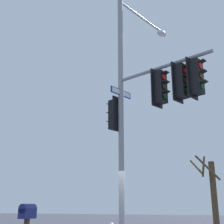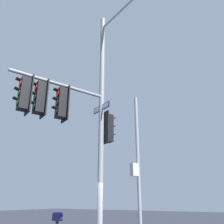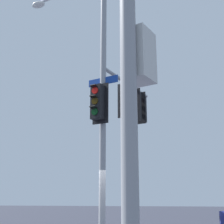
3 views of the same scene
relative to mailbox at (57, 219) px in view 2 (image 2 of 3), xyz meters
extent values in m
cylinder|color=gray|center=(-3.28, 1.45, 3.78)|extent=(0.20, 0.20, 9.77)
cylinder|color=silver|center=(-4.70, 2.02, 8.16)|extent=(2.88, 1.24, 0.10)
cylinder|color=gray|center=(-2.61, 3.12, 4.73)|extent=(1.46, 3.39, 0.12)
cube|color=black|center=(-2.64, 3.04, 4.03)|extent=(0.45, 0.42, 1.10)
cube|color=black|center=(-2.71, 2.89, 4.03)|extent=(0.53, 0.27, 1.30)
cylinder|color=red|center=(-2.57, 3.19, 4.37)|extent=(0.21, 0.12, 0.22)
cube|color=black|center=(-2.54, 3.26, 4.49)|extent=(0.26, 0.23, 0.06)
cylinder|color=#352504|center=(-2.57, 3.19, 4.03)|extent=(0.21, 0.12, 0.22)
cube|color=black|center=(-2.54, 3.26, 4.15)|extent=(0.26, 0.23, 0.06)
cylinder|color=black|center=(-2.57, 3.19, 3.69)|extent=(0.21, 0.12, 0.22)
cube|color=black|center=(-2.54, 3.26, 3.81)|extent=(0.26, 0.23, 0.06)
cylinder|color=gray|center=(-2.64, 3.04, 4.65)|extent=(0.04, 0.04, 0.15)
cube|color=black|center=(-2.34, 3.77, 4.03)|extent=(0.45, 0.42, 1.10)
cube|color=black|center=(-2.41, 3.62, 4.03)|extent=(0.53, 0.27, 1.30)
cylinder|color=red|center=(-2.27, 3.93, 4.37)|extent=(0.21, 0.12, 0.22)
cube|color=black|center=(-2.24, 3.99, 4.49)|extent=(0.26, 0.23, 0.06)
cylinder|color=#352504|center=(-2.27, 3.93, 4.03)|extent=(0.21, 0.12, 0.22)
cube|color=black|center=(-2.24, 3.99, 4.15)|extent=(0.26, 0.23, 0.06)
cylinder|color=black|center=(-2.27, 3.93, 3.69)|extent=(0.21, 0.12, 0.22)
cube|color=black|center=(-2.24, 3.99, 3.81)|extent=(0.26, 0.23, 0.06)
cylinder|color=gray|center=(-2.34, 3.77, 4.65)|extent=(0.04, 0.04, 0.15)
cube|color=black|center=(-2.15, 4.25, 4.03)|extent=(0.45, 0.42, 1.10)
cube|color=black|center=(-2.22, 4.10, 4.03)|extent=(0.53, 0.26, 1.30)
cylinder|color=red|center=(-2.08, 4.41, 4.37)|extent=(0.21, 0.12, 0.22)
cube|color=black|center=(-2.05, 4.47, 4.49)|extent=(0.26, 0.23, 0.06)
cylinder|color=#352504|center=(-2.08, 4.41, 4.03)|extent=(0.21, 0.12, 0.22)
cube|color=black|center=(-2.05, 4.47, 4.15)|extent=(0.26, 0.23, 0.06)
cylinder|color=black|center=(-2.08, 4.41, 3.69)|extent=(0.21, 0.12, 0.22)
cube|color=black|center=(-2.05, 4.47, 3.81)|extent=(0.26, 0.23, 0.06)
cylinder|color=gray|center=(-2.15, 4.25, 4.65)|extent=(0.04, 0.04, 0.15)
cube|color=black|center=(-3.40, 1.15, 3.46)|extent=(0.45, 0.41, 1.10)
cube|color=black|center=(-3.33, 1.31, 3.46)|extent=(0.53, 0.25, 1.30)
cylinder|color=red|center=(-3.46, 1.00, 3.80)|extent=(0.21, 0.11, 0.22)
cube|color=black|center=(-3.49, 0.93, 3.92)|extent=(0.25, 0.23, 0.06)
cylinder|color=#352504|center=(-3.46, 1.00, 3.46)|extent=(0.21, 0.11, 0.22)
cube|color=black|center=(-3.49, 0.93, 3.58)|extent=(0.25, 0.23, 0.06)
cylinder|color=black|center=(-3.46, 1.00, 3.12)|extent=(0.21, 0.11, 0.22)
cube|color=black|center=(-3.49, 0.93, 3.24)|extent=(0.25, 0.23, 0.06)
cube|color=navy|center=(-3.28, 1.45, 4.26)|extent=(1.03, 0.45, 0.24)
cube|color=white|center=(-3.27, 1.46, 4.26)|extent=(0.93, 0.39, 0.18)
cylinder|color=gray|center=(-2.03, -4.43, 3.04)|extent=(0.21, 0.21, 8.30)
cube|color=silver|center=(-1.90, -4.15, 2.50)|extent=(0.47, 0.50, 0.73)
cube|color=navy|center=(0.00, 0.00, 0.06)|extent=(0.46, 0.28, 0.24)
cylinder|color=navy|center=(0.00, 0.00, 0.18)|extent=(0.46, 0.28, 0.24)
camera|label=1|loc=(7.12, 4.78, 0.26)|focal=50.43mm
camera|label=2|loc=(-8.21, 8.75, 0.81)|focal=38.21mm
camera|label=3|loc=(-1.77, -8.09, 0.69)|focal=50.36mm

